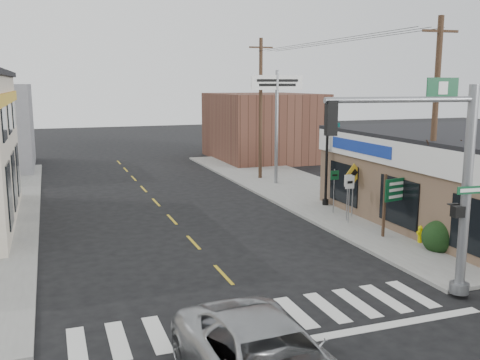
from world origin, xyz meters
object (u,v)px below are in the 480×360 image
object	(u,v)px
utility_pole_near	(434,130)
fire_hydrant	(421,233)
guide_sign	(398,195)
dance_center_sign	(277,99)
utility_pole_far	(261,108)
traffic_signal_pole	(447,170)
lamp_post	(328,146)
bare_tree	(444,148)

from	to	relation	value
utility_pole_near	fire_hydrant	bearing A→B (deg)	-167.82
guide_sign	dance_center_sign	xyz separation A→B (m)	(0.05, 12.77, 3.62)
utility_pole_near	dance_center_sign	bearing A→B (deg)	96.84
guide_sign	utility_pole_far	world-z (taller)	utility_pole_far
traffic_signal_pole	utility_pole_far	size ratio (longest dim) A/B	0.70
traffic_signal_pole	guide_sign	bearing A→B (deg)	69.97
traffic_signal_pole	utility_pole_far	world-z (taller)	utility_pole_far
fire_hydrant	lamp_post	size ratio (longest dim) A/B	0.13
traffic_signal_pole	utility_pole_near	world-z (taller)	utility_pole_near
guide_sign	utility_pole_near	bearing A→B (deg)	-71.67
dance_center_sign	bare_tree	xyz separation A→B (m)	(0.91, -14.18, -1.51)
bare_tree	traffic_signal_pole	bearing A→B (deg)	-129.43
fire_hydrant	bare_tree	size ratio (longest dim) A/B	0.14
dance_center_sign	utility_pole_near	size ratio (longest dim) A/B	0.81
utility_pole_near	utility_pole_far	xyz separation A→B (m)	(-0.84, 16.07, 0.20)
fire_hydrant	bare_tree	bearing A→B (deg)	-17.74
traffic_signal_pole	utility_pole_far	bearing A→B (deg)	87.80
guide_sign	traffic_signal_pole	bearing A→B (deg)	-126.84
utility_pole_near	utility_pole_far	size ratio (longest dim) A/B	0.96
fire_hydrant	utility_pole_far	world-z (taller)	utility_pole_far
fire_hydrant	traffic_signal_pole	bearing A→B (deg)	-122.85
lamp_post	utility_pole_far	xyz separation A→B (m)	(-0.23, 8.81, 1.60)
bare_tree	lamp_post	bearing A→B (deg)	96.85
guide_sign	utility_pole_near	world-z (taller)	utility_pole_near
traffic_signal_pole	utility_pole_far	xyz separation A→B (m)	(2.60, 20.88, 0.88)
lamp_post	traffic_signal_pole	bearing A→B (deg)	-120.80
bare_tree	utility_pole_far	bearing A→B (deg)	93.98
guide_sign	bare_tree	world-z (taller)	bare_tree
fire_hydrant	utility_pole_far	size ratio (longest dim) A/B	0.08
lamp_post	fire_hydrant	bearing A→B (deg)	-105.73
fire_hydrant	lamp_post	distance (m)	7.82
guide_sign	utility_pole_far	bearing A→B (deg)	78.75
guide_sign	lamp_post	xyz separation A→B (m)	(0.06, 6.11, 1.42)
traffic_signal_pole	bare_tree	size ratio (longest dim) A/B	1.33
bare_tree	utility_pole_near	distance (m)	0.81
utility_pole_far	traffic_signal_pole	bearing A→B (deg)	-92.97
guide_sign	lamp_post	world-z (taller)	lamp_post
utility_pole_near	utility_pole_far	bearing A→B (deg)	97.31
utility_pole_near	lamp_post	bearing A→B (deg)	99.11
lamp_post	bare_tree	bearing A→B (deg)	-100.75
lamp_post	dance_center_sign	bearing A→B (deg)	72.46
traffic_signal_pole	guide_sign	xyz separation A→B (m)	(2.77, 5.96, -2.13)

